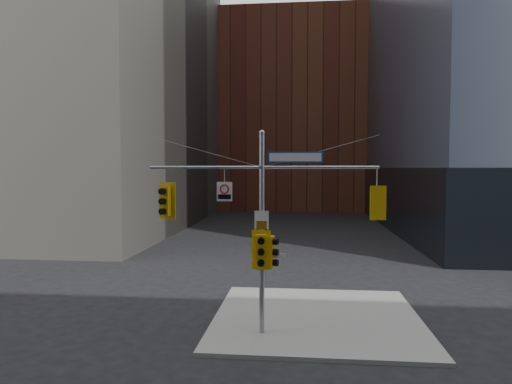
% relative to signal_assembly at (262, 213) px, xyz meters
% --- Properties ---
extents(ground, '(160.00, 160.00, 0.00)m').
position_rel_signal_assembly_xyz_m(ground, '(0.00, -1.99, -4.42)').
color(ground, black).
rests_on(ground, ground).
extents(sidewalk_corner, '(8.00, 8.00, 0.15)m').
position_rel_signal_assembly_xyz_m(sidewalk_corner, '(2.00, 2.01, -4.34)').
color(sidewalk_corner, gray).
rests_on(sidewalk_corner, ground).
extents(brick_midrise, '(26.00, 20.00, 28.00)m').
position_rel_signal_assembly_xyz_m(brick_midrise, '(0.00, 56.01, 9.58)').
color(brick_midrise, brown).
rests_on(brick_midrise, ground).
extents(signal_assembly, '(8.00, 0.80, 7.30)m').
position_rel_signal_assembly_xyz_m(signal_assembly, '(0.00, 0.00, 0.00)').
color(signal_assembly, '#989BA0').
rests_on(signal_assembly, ground).
extents(traffic_light_west_arm, '(0.62, 0.56, 1.32)m').
position_rel_signal_assembly_xyz_m(traffic_light_west_arm, '(-3.47, 0.01, 0.38)').
color(traffic_light_west_arm, gold).
rests_on(traffic_light_west_arm, ground).
extents(traffic_light_east_arm, '(0.56, 0.48, 1.17)m').
position_rel_signal_assembly_xyz_m(traffic_light_east_arm, '(3.93, 0.00, 0.38)').
color(traffic_light_east_arm, gold).
rests_on(traffic_light_east_arm, ground).
extents(traffic_light_pole_side, '(0.49, 0.42, 1.12)m').
position_rel_signal_assembly_xyz_m(traffic_light_pole_side, '(0.33, -0.00, -1.38)').
color(traffic_light_pole_side, gold).
rests_on(traffic_light_pole_side, ground).
extents(traffic_light_pole_front, '(0.67, 0.54, 1.40)m').
position_rel_signal_assembly_xyz_m(traffic_light_pole_front, '(-0.00, -0.27, -1.30)').
color(traffic_light_pole_front, gold).
rests_on(traffic_light_pole_front, ground).
extents(street_sign_blade, '(1.91, 0.10, 0.37)m').
position_rel_signal_assembly_xyz_m(street_sign_blade, '(1.16, 0.00, 1.93)').
color(street_sign_blade, '#10449B').
rests_on(street_sign_blade, ground).
extents(regulatory_sign_arm, '(0.55, 0.06, 0.68)m').
position_rel_signal_assembly_xyz_m(regulatory_sign_arm, '(-1.32, -0.02, 0.75)').
color(regulatory_sign_arm, silver).
rests_on(regulatory_sign_arm, ground).
extents(regulatory_sign_pole, '(0.50, 0.06, 0.65)m').
position_rel_signal_assembly_xyz_m(regulatory_sign_pole, '(0.00, -0.12, -0.26)').
color(regulatory_sign_pole, silver).
rests_on(regulatory_sign_pole, ground).
extents(street_blade_ew, '(0.82, 0.12, 0.16)m').
position_rel_signal_assembly_xyz_m(street_blade_ew, '(0.45, 0.01, -1.52)').
color(street_blade_ew, silver).
rests_on(street_blade_ew, ground).
extents(street_blade_ns, '(0.05, 0.80, 0.16)m').
position_rel_signal_assembly_xyz_m(street_blade_ns, '(0.00, 0.46, -1.67)').
color(street_blade_ns, '#145926').
rests_on(street_blade_ns, ground).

